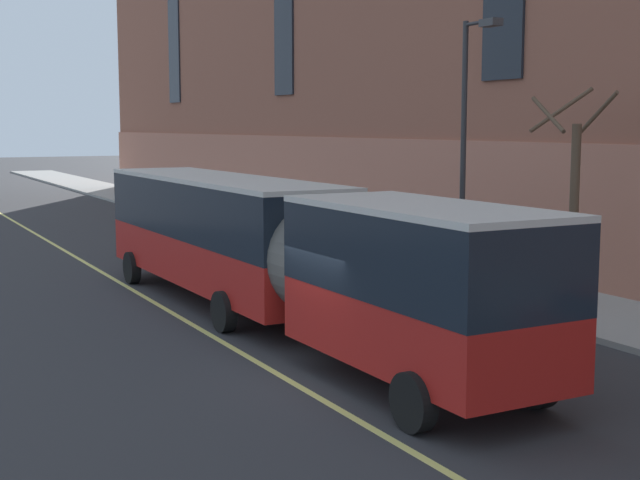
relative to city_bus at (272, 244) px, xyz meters
The scene contains 10 objects.
ground_plane 5.03m from the city_bus, 96.54° to the right, with size 260.00×260.00×0.00m, color #303033.
sidewalk 8.29m from the city_bus, 11.20° to the right, with size 4.23×160.00×0.15m, color #9E9B93.
city_bus is the anchor object (origin of this frame).
parked_car_navy_0 7.26m from the city_bus, 51.23° to the left, with size 2.01×4.66×1.56m.
parked_car_darkgray_1 5.05m from the city_bus, 24.03° to the right, with size 2.05×4.55×1.56m.
parked_car_navy_3 14.68m from the city_bus, 71.32° to the left, with size 2.02×4.78×1.56m.
street_tree_mid_block 8.19m from the city_bus, 13.45° to the right, with size 2.22×1.94×5.81m.
street_lamp 6.97m from the city_bus, ahead, with size 0.36×1.48×7.65m.
fire_hydrant 7.19m from the city_bus, 26.54° to the left, with size 0.42×0.24×0.72m.
lane_centerline 3.08m from the city_bus, 137.39° to the right, with size 0.16×140.00×0.01m, color #E0D66B.
Camera 1 is at (-8.46, -15.03, 4.92)m, focal length 50.00 mm.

